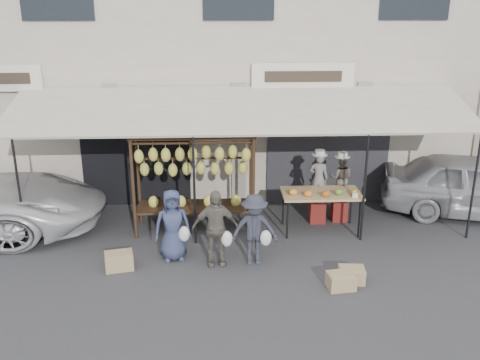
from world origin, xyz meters
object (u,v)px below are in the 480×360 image
at_px(sedan, 477,186).
at_px(produce_table, 322,194).
at_px(customer_mid, 215,228).
at_px(crate_far, 119,261).
at_px(vendor_right, 341,178).
at_px(customer_right, 254,230).
at_px(customer_left, 173,225).
at_px(crate_near_a, 341,281).
at_px(banana_rack, 194,163).
at_px(crate_near_b, 351,275).
at_px(vendor_left, 319,178).

bearing_deg(sedan, produce_table, 117.11).
xyz_separation_m(customer_mid, crate_far, (-1.83, -0.10, -0.60)).
height_order(vendor_right, customer_right, vendor_right).
bearing_deg(sedan, customer_right, 127.86).
height_order(customer_left, crate_near_a, customer_left).
bearing_deg(banana_rack, vendor_right, 7.71).
xyz_separation_m(customer_right, crate_far, (-2.57, -0.10, -0.55)).
xyz_separation_m(customer_left, crate_near_b, (3.29, -1.06, -0.58)).
distance_m(crate_near_a, sedan, 5.06).
xyz_separation_m(banana_rack, crate_near_a, (2.66, -2.59, -1.43)).
height_order(customer_right, crate_near_b, customer_right).
height_order(produce_table, customer_right, customer_right).
distance_m(customer_mid, crate_near_b, 2.66).
xyz_separation_m(customer_mid, crate_near_a, (2.22, -1.01, -0.61)).
height_order(vendor_left, vendor_right, vendor_left).
relative_size(produce_table, vendor_left, 1.48).
bearing_deg(vendor_left, crate_far, 39.39).
distance_m(banana_rack, crate_near_b, 4.01).
relative_size(banana_rack, customer_left, 1.81).
xyz_separation_m(banana_rack, crate_near_b, (2.90, -2.37, -1.43)).
distance_m(vendor_left, crate_far, 4.72).
relative_size(vendor_left, customer_mid, 0.76).
distance_m(customer_left, customer_mid, 0.87).
xyz_separation_m(banana_rack, sedan, (6.55, 0.60, -0.84)).
height_order(banana_rack, crate_near_b, banana_rack).
bearing_deg(banana_rack, customer_left, -106.22).
distance_m(vendor_right, crate_far, 5.21).
bearing_deg(customer_mid, customer_right, -4.62).
relative_size(customer_mid, crate_near_b, 3.29).
relative_size(crate_near_a, crate_near_b, 1.03).
bearing_deg(vendor_left, crate_near_b, 106.01).
height_order(customer_mid, customer_right, customer_mid).
relative_size(banana_rack, customer_right, 1.84).
distance_m(vendor_right, customer_right, 2.94).
bearing_deg(sedan, crate_near_b, 144.99).
bearing_deg(vendor_right, customer_right, 59.28).
distance_m(customer_mid, sedan, 6.48).
bearing_deg(produce_table, customer_right, -137.83).
height_order(vendor_left, customer_right, vendor_left).
distance_m(produce_table, customer_mid, 2.70).
relative_size(vendor_right, customer_right, 0.76).
bearing_deg(vendor_left, customer_left, 41.33).
bearing_deg(customer_right, customer_mid, 176.64).
bearing_deg(crate_near_a, crate_far, 167.29).
xyz_separation_m(vendor_left, crate_near_a, (-0.11, -2.96, -0.92)).
height_order(vendor_left, crate_far, vendor_left).
bearing_deg(crate_near_b, sedan, 39.20).
xyz_separation_m(vendor_left, crate_far, (-4.16, -2.05, -0.90)).
bearing_deg(customer_mid, sedan, 15.08).
bearing_deg(crate_near_b, vendor_right, 82.14).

